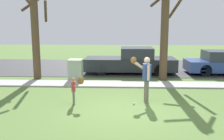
# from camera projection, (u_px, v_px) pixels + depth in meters

# --- Properties ---
(ground_plane) EXTENTS (48.00, 48.00, 0.00)m
(ground_plane) POSITION_uv_depth(u_px,v_px,m) (123.00, 85.00, 11.76)
(ground_plane) COLOR #567538
(sidewalk_strip) EXTENTS (36.00, 1.20, 0.06)m
(sidewalk_strip) POSITION_uv_depth(u_px,v_px,m) (123.00, 84.00, 11.85)
(sidewalk_strip) COLOR #A3A39E
(sidewalk_strip) RESTS_ON ground
(road_surface) EXTENTS (36.00, 6.80, 0.02)m
(road_surface) POSITION_uv_depth(u_px,v_px,m) (123.00, 67.00, 16.77)
(road_surface) COLOR #38383A
(road_surface) RESTS_ON ground
(person_adult) EXTENTS (0.73, 0.58, 1.65)m
(person_adult) POSITION_uv_depth(u_px,v_px,m) (145.00, 75.00, 9.05)
(person_adult) COLOR #6B6656
(person_adult) RESTS_ON ground
(person_child) EXTENTS (0.48, 0.36, 1.02)m
(person_child) POSITION_uv_depth(u_px,v_px,m) (76.00, 86.00, 8.79)
(person_child) COLOR #6B6656
(person_child) RESTS_ON ground
(baseball) EXTENTS (0.07, 0.07, 0.07)m
(baseball) POSITION_uv_depth(u_px,v_px,m) (134.00, 104.00, 8.91)
(baseball) COLOR white
(baseball) RESTS_ON ground
(utility_cabinet) EXTENTS (0.68, 0.68, 1.07)m
(utility_cabinet) POSITION_uv_depth(u_px,v_px,m) (76.00, 70.00, 12.73)
(utility_cabinet) COLOR #9EB293
(utility_cabinet) RESTS_ON ground
(street_tree_near) EXTENTS (1.85, 1.89, 5.58)m
(street_tree_near) POSITION_uv_depth(u_px,v_px,m) (165.00, 21.00, 12.42)
(street_tree_near) COLOR brown
(street_tree_near) RESTS_ON ground
(street_tree_far) EXTENTS (1.85, 1.88, 5.29)m
(street_tree_far) POSITION_uv_depth(u_px,v_px,m) (35.00, 24.00, 12.74)
(street_tree_far) COLOR brown
(street_tree_far) RESTS_ON ground
(parked_pickup_dark) EXTENTS (5.20, 1.95, 1.48)m
(parked_pickup_dark) POSITION_uv_depth(u_px,v_px,m) (131.00, 62.00, 14.66)
(parked_pickup_dark) COLOR #23282D
(parked_pickup_dark) RESTS_ON road_surface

